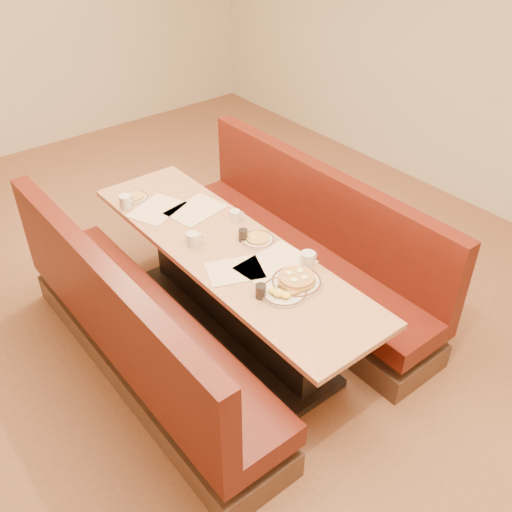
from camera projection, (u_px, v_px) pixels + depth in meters
ground at (230, 329)px, 4.27m from camera, size 8.00×8.00×0.00m
room_envelope at (221, 71)px, 3.14m from camera, size 6.04×8.04×2.82m
diner_table at (229, 290)px, 4.05m from camera, size 0.70×2.50×0.75m
booth_left at (138, 336)px, 3.69m from camera, size 0.55×2.50×1.05m
booth_right at (304, 254)px, 4.43m from camera, size 0.55×2.50×1.05m
placemat_near_left at (235, 270)px, 3.61m from camera, size 0.42×0.37×0.00m
placemat_near_right at (275, 265)px, 3.66m from camera, size 0.49×0.38×0.00m
placemat_far_left at (157, 209)px, 4.22m from camera, size 0.47×0.42×0.00m
placemat_far_right at (195, 210)px, 4.21m from camera, size 0.45×0.37×0.00m
pancake_plate at (297, 280)px, 3.50m from camera, size 0.31×0.31×0.07m
eggs_plate at (284, 292)px, 3.42m from camera, size 0.28×0.28×0.06m
extra_plate_mid at (258, 239)px, 3.88m from camera, size 0.23×0.23×0.05m
extra_plate_far at (135, 197)px, 4.34m from camera, size 0.21×0.21×0.04m
coffee_mug_a at (308, 259)px, 3.64m from camera, size 0.13×0.09×0.10m
coffee_mug_b at (193, 239)px, 3.83m from camera, size 0.12×0.09×0.09m
coffee_mug_c at (236, 215)px, 4.08m from camera, size 0.10×0.07×0.08m
coffee_mug_d at (126, 201)px, 4.23m from camera, size 0.13×0.09×0.10m
soda_tumbler_near at (261, 291)px, 3.38m from camera, size 0.07×0.07×0.09m
soda_tumbler_mid at (243, 235)px, 3.87m from camera, size 0.06×0.06×0.09m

